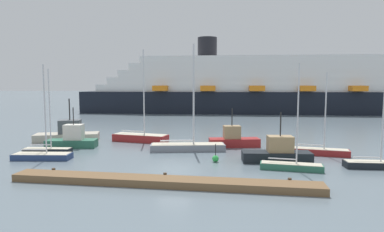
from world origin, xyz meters
TOP-DOWN VIEW (x-y plane):
  - ground_plane at (0.00, 0.00)m, footprint 600.00×600.00m
  - dock_pier at (0.00, -3.90)m, footprint 20.44×1.81m
  - sailboat_0 at (-0.21, 7.54)m, footprint 7.56×3.24m
  - sailboat_1 at (8.90, 1.40)m, footprint 4.75×1.57m
  - sailboat_2 at (-12.20, 1.79)m, footprint 5.12×2.11m
  - sailboat_3 at (15.52, 2.95)m, footprint 4.75×1.52m
  - sailboat_4 at (-13.45, 4.54)m, footprint 4.65×1.51m
  - sailboat_5 at (-6.47, 11.88)m, footprint 6.61×2.94m
  - sailboat_6 at (12.24, 7.38)m, footprint 5.36×1.95m
  - fishing_boat_0 at (-12.44, 7.44)m, footprint 5.33×2.69m
  - fishing_boat_1 at (4.23, 10.36)m, footprint 5.50×2.71m
  - fishing_boat_2 at (-14.95, 11.02)m, footprint 7.50×4.64m
  - fishing_boat_3 at (8.10, 3.98)m, footprint 5.92×2.41m
  - channel_buoy_0 at (2.91, 3.15)m, footprint 0.57×0.57m
  - cruise_ship at (12.72, 54.96)m, footprint 90.67×19.06m

SIDE VIEW (x-z plane):
  - ground_plane at x=0.00m, z-range 0.00..0.00m
  - dock_pier at x=0.00m, z-range -0.05..0.54m
  - channel_buoy_0 at x=2.91m, z-range -0.47..1.07m
  - sailboat_2 at x=-12.20m, z-range -3.75..4.52m
  - sailboat_4 at x=-13.45m, z-range -3.63..4.41m
  - sailboat_1 at x=8.90m, z-range -3.67..4.47m
  - sailboat_6 at x=12.24m, z-range -3.42..4.24m
  - sailboat_3 at x=15.52m, z-range -4.00..4.84m
  - sailboat_0 at x=-0.21m, z-range -4.72..5.76m
  - sailboat_5 at x=-6.47m, z-range -4.69..5.78m
  - fishing_boat_1 at x=4.23m, z-range -1.29..2.80m
  - fishing_boat_3 at x=8.10m, z-range -1.35..2.89m
  - fishing_boat_2 at x=-14.95m, z-range -1.64..3.30m
  - fishing_boat_0 at x=-12.44m, z-range -1.26..2.92m
  - cruise_ship at x=12.72m, z-range -3.13..14.43m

